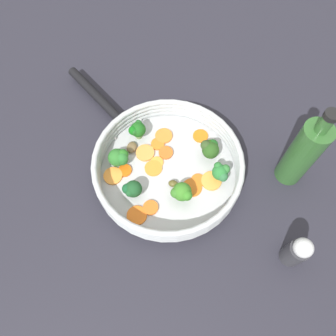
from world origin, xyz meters
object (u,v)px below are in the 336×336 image
object	(u,v)px
broccoli_floret_1	(137,130)
carrot_slice_0	(113,176)
carrot_slice_10	(151,208)
oil_bottle	(303,153)
carrot_slice_3	(153,168)
mushroom_piece_1	(132,147)
carrot_slice_6	(192,188)
carrot_slice_7	(145,153)
carrot_slice_2	(201,136)
carrot_slice_4	(211,181)
broccoli_floret_4	(221,172)
carrot_slice_11	(137,215)
salt_shaker	(297,252)
carrot_slice_12	(157,162)
broccoli_floret_3	(182,192)
carrot_slice_13	(166,136)
skillet	(168,172)
carrot_slice_5	(158,144)
broccoli_floret_2	(119,158)
broccoli_floret_5	(210,148)
mushroom_piece_0	(173,184)
carrot_slice_1	(198,180)
carrot_slice_9	(167,153)
broccoli_floret_0	(132,189)
carrot_slice_8	(125,170)

from	to	relation	value
broccoli_floret_1	carrot_slice_0	bearing A→B (deg)	-122.96
carrot_slice_10	oil_bottle	distance (m)	0.33
carrot_slice_3	mushroom_piece_1	xyz separation A→B (m)	(-0.05, 0.06, 0.00)
carrot_slice_6	carrot_slice_7	bearing A→B (deg)	134.33
carrot_slice_0	carrot_slice_2	size ratio (longest dim) A/B	1.18
carrot_slice_3	carrot_slice_4	distance (m)	0.13
carrot_slice_7	broccoli_floret_4	bearing A→B (deg)	-26.70
carrot_slice_10	carrot_slice_11	size ratio (longest dim) A/B	0.77
salt_shaker	oil_bottle	distance (m)	0.20
carrot_slice_0	broccoli_floret_4	xyz separation A→B (m)	(0.24, -0.03, 0.03)
carrot_slice_12	broccoli_floret_3	world-z (taller)	broccoli_floret_3
broccoli_floret_4	carrot_slice_13	bearing A→B (deg)	131.45
skillet	broccoli_floret_4	bearing A→B (deg)	-14.69
salt_shaker	carrot_slice_5	bearing A→B (deg)	130.04
carrot_slice_4	carrot_slice_12	xyz separation A→B (m)	(-0.12, 0.06, -0.00)
broccoli_floret_2	broccoli_floret_3	bearing A→B (deg)	-38.11
carrot_slice_6	carrot_slice_12	xyz separation A→B (m)	(-0.07, 0.07, -0.00)
carrot_slice_5	broccoli_floret_5	xyz separation A→B (m)	(0.11, -0.04, 0.03)
carrot_slice_11	mushroom_piece_0	world-z (taller)	mushroom_piece_0
carrot_slice_0	carrot_slice_10	xyz separation A→B (m)	(0.08, -0.08, 0.00)
carrot_slice_13	mushroom_piece_1	world-z (taller)	mushroom_piece_1
carrot_slice_5	mushroom_piece_1	xyz separation A→B (m)	(-0.06, -0.00, 0.00)
carrot_slice_12	carrot_slice_1	bearing A→B (deg)	-32.10
carrot_slice_13	carrot_slice_12	bearing A→B (deg)	-111.91
mushroom_piece_0	carrot_slice_9	bearing A→B (deg)	92.69
carrot_slice_3	carrot_slice_5	size ratio (longest dim) A/B	1.25
carrot_slice_9	broccoli_floret_2	xyz separation A→B (m)	(-0.11, -0.01, 0.02)
carrot_slice_6	broccoli_floret_0	xyz separation A→B (m)	(-0.13, -0.00, 0.02)
carrot_slice_8	carrot_slice_10	xyz separation A→B (m)	(0.05, -0.09, 0.00)
carrot_slice_10	mushroom_piece_0	xyz separation A→B (m)	(0.05, 0.05, 0.00)
carrot_slice_10	broccoli_floret_3	xyz separation A→B (m)	(0.07, 0.02, 0.03)
carrot_slice_4	carrot_slice_6	xyz separation A→B (m)	(-0.04, -0.01, -0.00)
carrot_slice_1	salt_shaker	distance (m)	0.25
skillet	broccoli_floret_2	bearing A→B (deg)	162.78
carrot_slice_7	mushroom_piece_1	xyz separation A→B (m)	(-0.03, 0.02, 0.00)
carrot_slice_7	carrot_slice_12	distance (m)	0.04
mushroom_piece_0	mushroom_piece_1	xyz separation A→B (m)	(-0.09, 0.10, -0.00)
carrot_slice_9	broccoli_floret_5	bearing A→B (deg)	-9.23
carrot_slice_12	broccoli_floret_4	xyz separation A→B (m)	(0.13, -0.05, 0.03)
carrot_slice_4	broccoli_floret_5	bearing A→B (deg)	85.41
carrot_slice_1	broccoli_floret_1	bearing A→B (deg)	134.05
skillet	carrot_slice_0	distance (m)	0.12
carrot_slice_13	mushroom_piece_1	bearing A→B (deg)	-163.15
carrot_slice_9	carrot_slice_11	bearing A→B (deg)	-119.38
carrot_slice_6	broccoli_floret_0	size ratio (longest dim) A/B	0.98
carrot_slice_5	carrot_slice_13	xyz separation A→B (m)	(0.02, 0.02, 0.00)
carrot_slice_12	broccoli_floret_2	distance (m)	0.09
carrot_slice_0	mushroom_piece_0	distance (m)	0.14
mushroom_piece_1	broccoli_floret_5	bearing A→B (deg)	-11.81
broccoli_floret_5	carrot_slice_1	bearing A→B (deg)	-118.73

